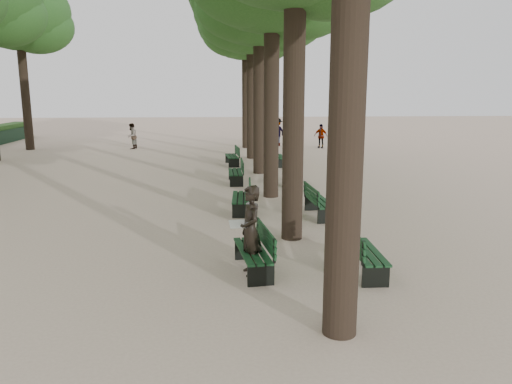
{
  "coord_description": "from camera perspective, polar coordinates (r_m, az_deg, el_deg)",
  "views": [
    {
      "loc": [
        -0.31,
        -8.95,
        3.66
      ],
      "look_at": [
        0.6,
        3.0,
        1.2
      ],
      "focal_mm": 35.0,
      "sensor_mm": 36.0,
      "label": 1
    }
  ],
  "objects": [
    {
      "name": "pedestrian_b",
      "position": [
        33.17,
        2.44,
        6.86
      ],
      "size": [
        1.17,
        1.01,
        1.84
      ],
      "primitive_type": "imported",
      "rotation": [
        0.0,
        0.0,
        3.79
      ],
      "color": "#262628",
      "rests_on": "ground"
    },
    {
      "name": "tree_central_5",
      "position": [
        32.25,
        -1.16,
        18.72
      ],
      "size": [
        6.0,
        6.0,
        9.95
      ],
      "color": "#33261C",
      "rests_on": "ground"
    },
    {
      "name": "bench_left_2",
      "position": [
        19.92,
        -2.34,
        1.8
      ],
      "size": [
        0.58,
        1.8,
        0.92
      ],
      "color": "black",
      "rests_on": "ground"
    },
    {
      "name": "bench_right_3",
      "position": [
        24.58,
        2.57,
        3.67
      ],
      "size": [
        0.64,
        1.82,
        0.92
      ],
      "color": "black",
      "rests_on": "ground"
    },
    {
      "name": "bench_left_3",
      "position": [
        24.73,
        -2.75,
        3.72
      ],
      "size": [
        0.72,
        1.84,
        0.92
      ],
      "color": "black",
      "rests_on": "ground"
    },
    {
      "name": "man_with_map",
      "position": [
        9.97,
        -0.64,
        -4.42
      ],
      "size": [
        0.69,
        0.79,
        1.82
      ],
      "color": "black",
      "rests_on": "ground"
    },
    {
      "name": "bench_right_0",
      "position": [
        10.46,
        12.35,
        -7.58
      ],
      "size": [
        0.61,
        1.81,
        0.92
      ],
      "color": "black",
      "rests_on": "ground"
    },
    {
      "name": "bench_left_0",
      "position": [
        10.27,
        -0.34,
        -7.66
      ],
      "size": [
        0.78,
        1.85,
        0.92
      ],
      "color": "black",
      "rests_on": "ground"
    },
    {
      "name": "tree_far_5",
      "position": [
        34.32,
        -25.57,
        18.04
      ],
      "size": [
        6.0,
        6.0,
        10.45
      ],
      "color": "#33261C",
      "rests_on": "ground"
    },
    {
      "name": "bench_right_1",
      "position": [
        14.75,
        7.28,
        -1.78
      ],
      "size": [
        0.67,
        1.83,
        0.92
      ],
      "color": "black",
      "rests_on": "ground"
    },
    {
      "name": "bench_left_1",
      "position": [
        15.23,
        -1.7,
        -1.26
      ],
      "size": [
        0.67,
        1.83,
        0.92
      ],
      "color": "black",
      "rests_on": "ground"
    },
    {
      "name": "bench_right_2",
      "position": [
        19.51,
        4.39,
        1.57
      ],
      "size": [
        0.8,
        1.86,
        0.92
      ],
      "color": "black",
      "rests_on": "ground"
    },
    {
      "name": "pedestrian_a",
      "position": [
        32.43,
        -14.01,
        6.21
      ],
      "size": [
        0.5,
        0.83,
        1.6
      ],
      "primitive_type": "imported",
      "rotation": [
        0.0,
        0.0,
        4.47
      ],
      "color": "#262628",
      "rests_on": "ground"
    },
    {
      "name": "tree_central_4",
      "position": [
        27.31,
        -0.54,
        20.01
      ],
      "size": [
        6.0,
        6.0,
        9.95
      ],
      "color": "#33261C",
      "rests_on": "ground"
    },
    {
      "name": "pedestrian_c",
      "position": [
        32.26,
        7.41,
        6.36
      ],
      "size": [
        0.92,
        0.73,
        1.52
      ],
      "primitive_type": "imported",
      "rotation": [
        0.0,
        0.0,
        5.73
      ],
      "color": "#262628",
      "rests_on": "ground"
    },
    {
      "name": "ground",
      "position": [
        9.68,
        -2.23,
        -10.64
      ],
      "size": [
        120.0,
        120.0,
        0.0
      ],
      "primitive_type": "plane",
      "color": "beige",
      "rests_on": "ground"
    }
  ]
}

